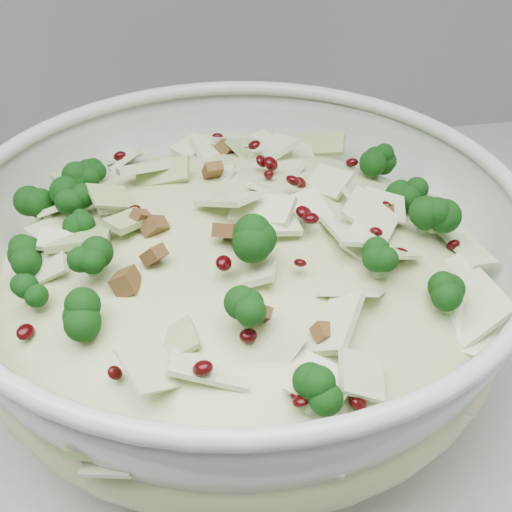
{
  "coord_description": "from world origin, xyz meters",
  "views": [
    {
      "loc": [
        0.46,
        1.21,
        1.31
      ],
      "look_at": [
        0.52,
        1.6,
        1.01
      ],
      "focal_mm": 50.0,
      "sensor_mm": 36.0,
      "label": 1
    }
  ],
  "objects": [
    {
      "name": "mixing_bowl",
      "position": [
        0.51,
        1.6,
        0.98
      ],
      "size": [
        0.49,
        0.49,
        0.16
      ],
      "rotation": [
        0.0,
        0.0,
        -0.28
      ],
      "color": "#AEC0B2",
      "rests_on": "counter"
    },
    {
      "name": "salad",
      "position": [
        0.51,
        1.6,
        1.01
      ],
      "size": [
        0.44,
        0.44,
        0.16
      ],
      "rotation": [
        0.0,
        0.0,
        -0.24
      ],
      "color": "#BFCE8D",
      "rests_on": "mixing_bowl"
    }
  ]
}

